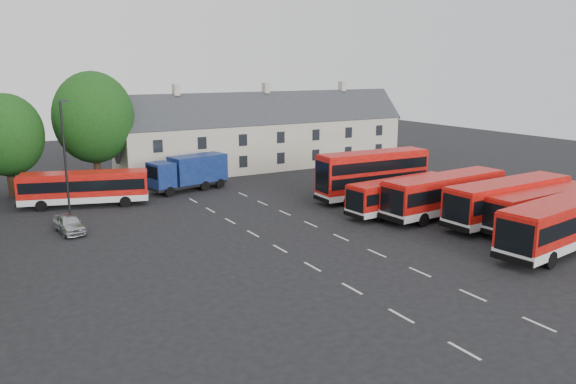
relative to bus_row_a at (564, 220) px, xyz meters
name	(u,v)px	position (x,y,z in m)	size (l,w,h in m)	color
ground	(295,257)	(-15.88, 7.71, -2.06)	(140.00, 140.00, 0.00)	black
lane_markings	(311,243)	(-13.38, 9.71, -2.06)	(5.15, 33.80, 0.01)	beige
terrace_houses	(266,135)	(-1.88, 37.71, 1.80)	(35.70, 7.13, 10.06)	beige
bus_row_a	(564,220)	(0.00, 0.00, 0.00)	(12.41, 4.43, 3.43)	silver
bus_row_b	(541,206)	(3.03, 3.83, -0.23)	(10.92, 3.16, 3.05)	silver
bus_row_c	(508,198)	(2.27, 6.14, -0.02)	(12.14, 3.37, 3.40)	silver
bus_row_d	(445,192)	(-0.17, 10.37, -0.03)	(12.11, 3.65, 3.37)	silver
bus_row_e	(401,193)	(-2.66, 12.81, -0.34)	(10.29, 3.14, 2.87)	silver
bus_dd_south	(373,172)	(-1.57, 17.84, 0.46)	(10.89, 2.92, 4.43)	silver
bus_dd_north	(369,170)	(-0.26, 20.04, 0.20)	(9.90, 3.53, 3.97)	silver
bus_north	(84,186)	(-24.70, 28.52, -0.26)	(10.87, 5.51, 3.01)	silver
box_truck	(189,171)	(-14.60, 29.95, -0.15)	(8.11, 3.92, 3.41)	black
silver_car	(69,224)	(-27.35, 20.75, -1.39)	(1.60, 3.98, 1.35)	#B0B2B8
lamppost	(65,160)	(-26.90, 22.91, 3.02)	(0.66, 0.26, 9.52)	black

